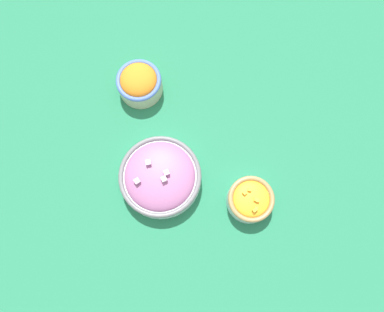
% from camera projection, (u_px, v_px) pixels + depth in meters
% --- Properties ---
extents(ground_plane, '(3.00, 3.00, 0.00)m').
position_uv_depth(ground_plane, '(192.00, 159.00, 0.96)').
color(ground_plane, '#23704C').
extents(bowl_squash, '(0.11, 0.11, 0.07)m').
position_uv_depth(bowl_squash, '(250.00, 200.00, 0.91)').
color(bowl_squash, silver).
rests_on(bowl_squash, ground_plane).
extents(bowl_carrots, '(0.12, 0.12, 0.08)m').
position_uv_depth(bowl_carrots, '(139.00, 83.00, 0.97)').
color(bowl_carrots, beige).
rests_on(bowl_carrots, ground_plane).
extents(bowl_red_onion, '(0.20, 0.20, 0.08)m').
position_uv_depth(bowl_red_onion, '(160.00, 177.00, 0.92)').
color(bowl_red_onion, silver).
rests_on(bowl_red_onion, ground_plane).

